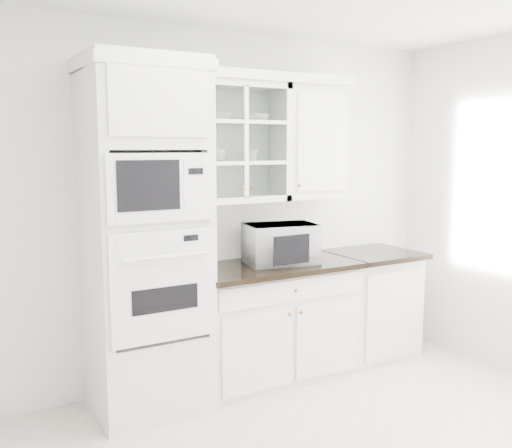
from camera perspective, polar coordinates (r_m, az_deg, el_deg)
room_shell at (r=3.35m, az=6.84°, el=7.01°), size 4.00×3.50×2.70m
oven_column at (r=3.93m, az=-10.95°, el=-1.46°), size 0.76×0.68×2.40m
base_cabinet_run at (r=4.56m, az=1.65°, el=-9.56°), size 1.32×0.67×0.92m
extra_base_cabinet at (r=5.14m, az=11.28°, el=-7.72°), size 0.72×0.67×0.92m
upper_cabinet_glass at (r=4.35m, az=-2.06°, el=8.15°), size 0.80×0.33×0.90m
upper_cabinet_solid at (r=4.70m, az=5.29°, el=8.09°), size 0.55×0.33×0.90m
crown_molding at (r=4.31m, az=-3.21°, el=14.61°), size 2.14×0.38×0.07m
countertop_microwave at (r=4.42m, az=2.43°, el=-1.96°), size 0.61×0.54×0.31m
bowl_a at (r=4.27m, az=-3.79°, el=10.68°), size 0.29×0.29×0.06m
bowl_b at (r=4.45m, az=0.10°, el=10.57°), size 0.19×0.19×0.06m
cup_a at (r=4.28m, az=-3.81°, el=6.87°), size 0.15×0.15×0.09m
cup_b at (r=4.39m, az=-0.47°, el=6.90°), size 0.12×0.12×0.09m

